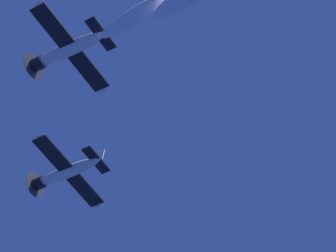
% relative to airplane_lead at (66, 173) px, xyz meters
% --- Properties ---
extents(airplane_lead, '(9.00, 10.02, 3.18)m').
position_rel_airplane_lead_xyz_m(airplane_lead, '(0.00, 0.00, 0.00)').
color(airplane_lead, silver).
extents(airplane_left_wingman, '(9.00, 10.01, 3.47)m').
position_rel_airplane_lead_xyz_m(airplane_left_wingman, '(9.17, -9.81, 0.25)').
color(airplane_left_wingman, silver).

